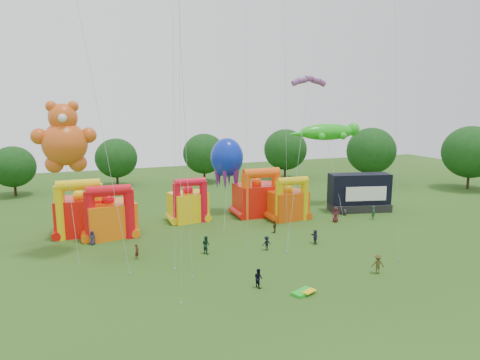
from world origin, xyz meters
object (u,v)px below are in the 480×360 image
object	(u,v)px
teddy_bear_kite	(66,153)
spectator_4	(275,227)
bouncy_castle_0	(80,213)
stage_trailer	(359,193)
octopus_kite	(226,182)
bouncy_castle_2	(188,204)
gecko_kite	(332,159)
spectator_0	(92,238)

from	to	relation	value
teddy_bear_kite	spectator_4	bearing A→B (deg)	-0.96
bouncy_castle_0	spectator_4	size ratio (longest dim) A/B	4.49
stage_trailer	teddy_bear_kite	xyz separation A→B (m)	(-38.68, -5.14, 7.94)
spectator_4	octopus_kite	bearing A→B (deg)	-113.87
bouncy_castle_2	octopus_kite	xyz separation A→B (m)	(5.39, 0.34, 2.54)
gecko_kite	octopus_kite	bearing A→B (deg)	176.07
bouncy_castle_0	bouncy_castle_2	size ratio (longest dim) A/B	1.15
bouncy_castle_2	stage_trailer	size ratio (longest dim) A/B	0.65
stage_trailer	spectator_4	distance (m)	17.04
stage_trailer	teddy_bear_kite	world-z (taller)	teddy_bear_kite
spectator_0	spectator_4	distance (m)	20.91
bouncy_castle_2	spectator_0	xyz separation A→B (m)	(-12.29, -5.85, -1.47)
gecko_kite	octopus_kite	xyz separation A→B (m)	(-15.88, 1.09, -2.52)
bouncy_castle_2	gecko_kite	size ratio (longest dim) A/B	0.47
bouncy_castle_2	octopus_kite	distance (m)	5.96
teddy_bear_kite	octopus_kite	size ratio (longest dim) A/B	1.45
bouncy_castle_0	spectator_0	distance (m)	4.98
bouncy_castle_0	gecko_kite	distance (m)	35.00
bouncy_castle_2	stage_trailer	distance (m)	24.64
bouncy_castle_0	stage_trailer	world-z (taller)	bouncy_castle_0
spectator_0	bouncy_castle_0	bearing A→B (deg)	122.56
spectator_0	stage_trailer	bearing A→B (deg)	22.67
bouncy_castle_2	spectator_4	size ratio (longest dim) A/B	3.89
stage_trailer	gecko_kite	world-z (taller)	gecko_kite
gecko_kite	spectator_4	bearing A→B (deg)	-147.94
stage_trailer	spectator_0	bearing A→B (deg)	-176.01
teddy_bear_kite	gecko_kite	size ratio (longest dim) A/B	1.25
bouncy_castle_2	teddy_bear_kite	bearing A→B (deg)	-149.43
gecko_kite	spectator_0	size ratio (longest dim) A/B	7.80
stage_trailer	bouncy_castle_0	bearing A→B (deg)	177.04
stage_trailer	gecko_kite	size ratio (longest dim) A/B	0.73
spectator_0	spectator_4	size ratio (longest dim) A/B	1.06
bouncy_castle_0	bouncy_castle_2	distance (m)	13.47
stage_trailer	spectator_0	xyz separation A→B (m)	(-36.71, -2.56, -1.83)
teddy_bear_kite	octopus_kite	distance (m)	22.27
bouncy_castle_0	spectator_4	world-z (taller)	bouncy_castle_0
octopus_kite	spectator_0	size ratio (longest dim) A/B	6.72
teddy_bear_kite	stage_trailer	bearing A→B (deg)	7.56
bouncy_castle_0	gecko_kite	size ratio (longest dim) A/B	0.54
spectator_0	teddy_bear_kite	bearing A→B (deg)	-108.80
bouncy_castle_0	octopus_kite	world-z (taller)	octopus_kite
teddy_bear_kite	octopus_kite	xyz separation A→B (m)	(19.65, 8.76, -5.77)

